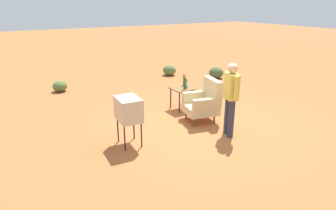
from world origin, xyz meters
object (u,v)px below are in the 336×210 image
tv_on_stand (128,109)px  person_standing (231,95)px  flower_vase (187,82)px  side_table (182,91)px  bottle_tall_amber (184,80)px  bottle_wine_green (185,83)px  armchair (204,102)px

tv_on_stand → person_standing: 2.22m
tv_on_stand → person_standing: bearing=71.2°
person_standing → flower_vase: bearing=174.2°
side_table → bottle_tall_amber: bottle_tall_amber is taller
bottle_wine_green → bottle_tall_amber: bearing=149.0°
bottle_wine_green → armchair: bearing=-1.4°
tv_on_stand → person_standing: person_standing is taller
flower_vase → side_table: bearing=-94.6°
person_standing → bottle_wine_green: bearing=177.7°
side_table → flower_vase: flower_vase is taller
armchair → person_standing: size_ratio=0.65×
tv_on_stand → bottle_tall_amber: bearing=122.1°
armchair → flower_vase: bearing=171.5°
bottle_wine_green → person_standing: bearing=-2.3°
tv_on_stand → bottle_wine_green: bearing=118.1°
armchair → side_table: bearing=-179.5°
person_standing → bottle_tall_amber: size_ratio=5.47×
flower_vase → tv_on_stand: bearing=-61.6°
side_table → tv_on_stand: bearing=-59.6°
bottle_wine_green → flower_vase: bearing=124.0°
bottle_tall_amber → bottle_wine_green: (0.33, -0.20, 0.01)m
bottle_tall_amber → bottle_wine_green: bearing=-31.0°
side_table → flower_vase: size_ratio=2.30×
armchair → bottle_wine_green: armchair is taller
tv_on_stand → bottle_wine_green: (-1.16, 2.17, -0.01)m
bottle_tall_amber → bottle_wine_green: size_ratio=0.94×
tv_on_stand → bottle_tall_amber: tv_on_stand is taller
bottle_tall_amber → flower_vase: bottle_tall_amber is taller
armchair → bottle_wine_green: (-0.89, 0.02, 0.27)m
armchair → bottle_wine_green: size_ratio=3.31×
person_standing → tv_on_stand: bearing=-108.8°
side_table → flower_vase: 0.28m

